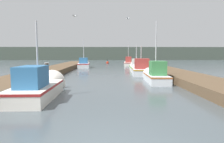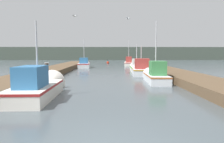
% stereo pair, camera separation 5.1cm
% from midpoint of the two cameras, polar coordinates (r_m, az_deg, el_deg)
% --- Properties ---
extents(dock_left, '(2.92, 40.00, 0.53)m').
position_cam_midpoint_polar(dock_left, '(20.90, -17.67, -0.09)').
color(dock_left, brown).
rests_on(dock_left, ground_plane).
extents(dock_right, '(2.92, 40.00, 0.53)m').
position_cam_midpoint_polar(dock_right, '(20.89, 15.53, -0.03)').
color(dock_right, brown).
rests_on(dock_right, ground_plane).
extents(distant_shore_ridge, '(120.00, 16.00, 4.02)m').
position_cam_midpoint_polar(distant_shore_ridge, '(69.44, -1.05, 5.17)').
color(distant_shore_ridge, '#424C42').
rests_on(distant_shore_ridge, ground_plane).
extents(fishing_boat_0, '(1.77, 5.07, 4.10)m').
position_cam_midpoint_polar(fishing_boat_0, '(10.47, -19.84, -4.05)').
color(fishing_boat_0, silver).
rests_on(fishing_boat_0, ground_plane).
extents(fishing_boat_1, '(1.50, 4.45, 4.72)m').
position_cam_midpoint_polar(fishing_boat_1, '(15.09, 12.32, -1.06)').
color(fishing_boat_1, silver).
rests_on(fishing_boat_1, ground_plane).
extents(fishing_boat_2, '(1.98, 4.80, 3.34)m').
position_cam_midpoint_polar(fishing_boat_2, '(20.31, 8.30, 0.60)').
color(fishing_boat_2, silver).
rests_on(fishing_boat_2, ground_plane).
extents(fishing_boat_3, '(1.79, 5.63, 3.63)m').
position_cam_midpoint_polar(fishing_boat_3, '(24.84, 7.01, 1.39)').
color(fishing_boat_3, silver).
rests_on(fishing_boat_3, ground_plane).
extents(fishing_boat_4, '(1.88, 4.55, 4.59)m').
position_cam_midpoint_polar(fishing_boat_4, '(30.21, -7.90, 2.08)').
color(fishing_boat_4, silver).
rests_on(fishing_boat_4, ground_plane).
extents(fishing_boat_5, '(1.92, 5.80, 4.72)m').
position_cam_midpoint_polar(fishing_boat_5, '(34.78, 4.82, 2.52)').
color(fishing_boat_5, silver).
rests_on(fishing_boat_5, ground_plane).
extents(mooring_piling_0, '(0.31, 0.31, 1.41)m').
position_cam_midpoint_polar(mooring_piling_0, '(15.90, -18.02, -0.09)').
color(mooring_piling_0, '#473523').
rests_on(mooring_piling_0, ground_plane).
extents(mooring_piling_1, '(0.32, 0.32, 1.00)m').
position_cam_midpoint_polar(mooring_piling_1, '(39.57, 5.54, 2.90)').
color(mooring_piling_1, '#473523').
rests_on(mooring_piling_1, ground_plane).
extents(mooring_piling_2, '(0.34, 0.34, 1.12)m').
position_cam_midpoint_polar(mooring_piling_2, '(30.57, 7.79, 2.30)').
color(mooring_piling_2, '#473523').
rests_on(mooring_piling_2, ground_plane).
extents(mooring_piling_3, '(0.30, 0.30, 1.17)m').
position_cam_midpoint_polar(mooring_piling_3, '(25.49, 9.08, 1.76)').
color(mooring_piling_3, '#473523').
rests_on(mooring_piling_3, ground_plane).
extents(channel_buoy, '(0.54, 0.54, 1.04)m').
position_cam_midpoint_polar(channel_buoy, '(41.66, -1.16, 2.55)').
color(channel_buoy, red).
rests_on(channel_buoy, ground_plane).
extents(seagull_lead, '(0.38, 0.53, 0.12)m').
position_cam_midpoint_polar(seagull_lead, '(15.77, 4.69, 14.84)').
color(seagull_lead, white).
extents(seagull_1, '(0.35, 0.54, 0.12)m').
position_cam_midpoint_polar(seagull_1, '(16.92, -10.52, 15.34)').
color(seagull_1, white).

